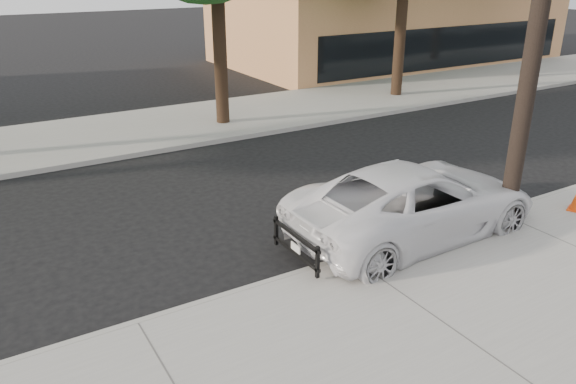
# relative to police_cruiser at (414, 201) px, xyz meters

# --- Properties ---
(ground) EXTENTS (120.00, 120.00, 0.00)m
(ground) POSITION_rel_police_cruiser_xyz_m (-1.84, 1.80, -0.75)
(ground) COLOR black
(ground) RESTS_ON ground
(near_sidewalk) EXTENTS (90.00, 4.40, 0.15)m
(near_sidewalk) POSITION_rel_police_cruiser_xyz_m (-1.84, -2.50, -0.68)
(near_sidewalk) COLOR gray
(near_sidewalk) RESTS_ON ground
(far_sidewalk) EXTENTS (90.00, 5.00, 0.15)m
(far_sidewalk) POSITION_rel_police_cruiser_xyz_m (-1.84, 10.30, -0.68)
(far_sidewalk) COLOR gray
(far_sidewalk) RESTS_ON ground
(curb_near) EXTENTS (90.00, 0.12, 0.16)m
(curb_near) POSITION_rel_police_cruiser_xyz_m (-1.84, -0.30, -0.68)
(curb_near) COLOR #9E9B93
(curb_near) RESTS_ON ground
(building_main) EXTENTS (18.00, 10.00, 4.00)m
(building_main) POSITION_rel_police_cruiser_xyz_m (14.16, 17.80, 1.25)
(building_main) COLOR tan
(building_main) RESTS_ON ground
(police_cruiser) EXTENTS (5.47, 2.61, 1.51)m
(police_cruiser) POSITION_rel_police_cruiser_xyz_m (0.00, 0.00, 0.00)
(police_cruiser) COLOR white
(police_cruiser) RESTS_ON ground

